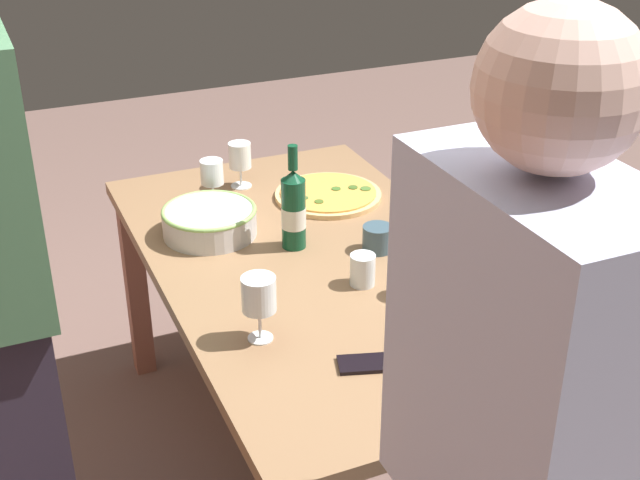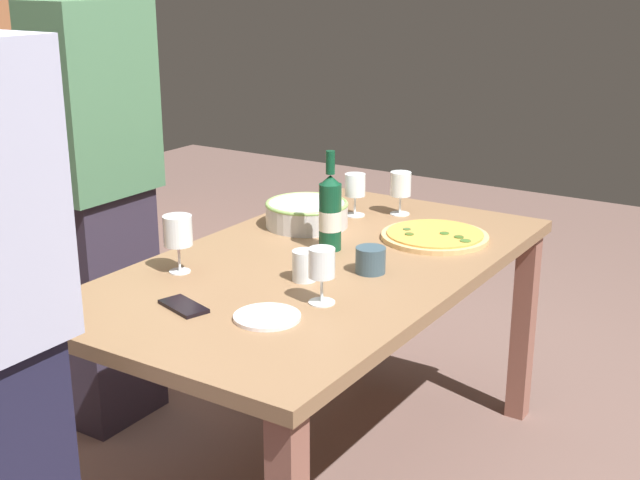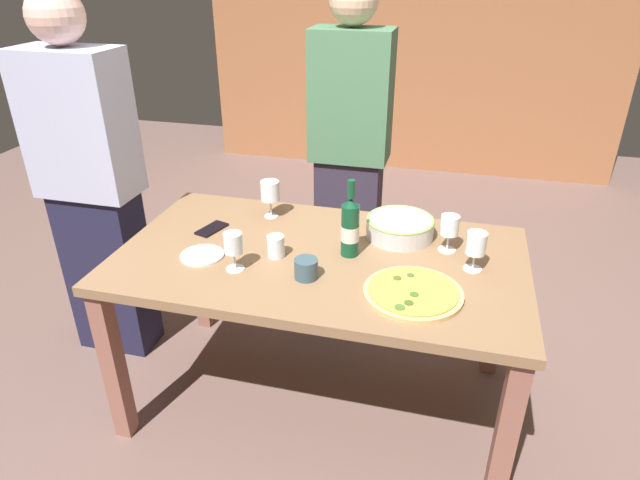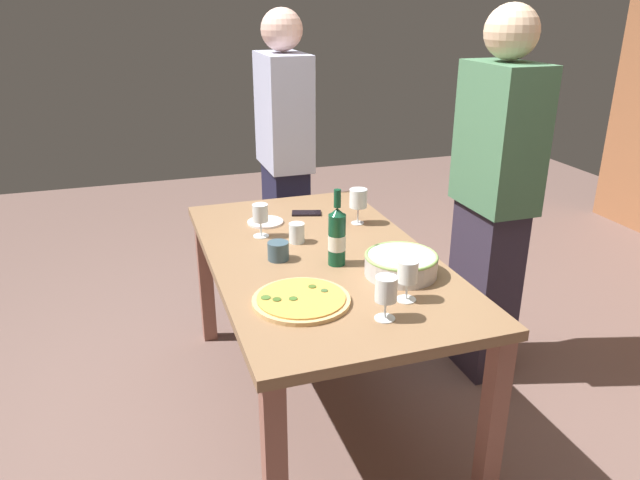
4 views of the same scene
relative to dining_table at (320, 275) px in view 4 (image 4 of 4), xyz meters
name	(u,v)px [view 4 (image 4 of 4)]	position (x,y,z in m)	size (l,w,h in m)	color
ground_plane	(320,403)	(0.00, 0.00, -0.66)	(8.00, 8.00, 0.00)	#71564F
dining_table	(320,275)	(0.00, 0.00, 0.00)	(1.60, 0.90, 0.75)	#8B6747
pizza	(301,300)	(0.38, -0.20, 0.10)	(0.35, 0.35, 0.02)	#DFB070
serving_bowl	(401,264)	(0.28, 0.24, 0.14)	(0.28, 0.28, 0.09)	silver
wine_bottle	(337,236)	(0.11, 0.03, 0.21)	(0.07, 0.07, 0.31)	#10452A
wine_glass_near_pizza	(408,273)	(0.48, 0.16, 0.20)	(0.07, 0.07, 0.15)	white
wine_glass_by_bottle	(260,214)	(-0.28, -0.19, 0.20)	(0.07, 0.07, 0.15)	white
wine_glass_far_left	(386,290)	(0.58, 0.04, 0.20)	(0.07, 0.07, 0.15)	white
wine_glass_far_right	(358,200)	(-0.30, 0.29, 0.21)	(0.08, 0.08, 0.17)	white
cup_amber	(297,233)	(-0.16, -0.05, 0.14)	(0.07, 0.07, 0.09)	white
cup_ceramic	(278,251)	(-0.01, -0.18, 0.13)	(0.09, 0.09, 0.08)	#3B5361
side_plate	(265,222)	(-0.45, -0.13, 0.10)	(0.17, 0.17, 0.01)	white
cell_phone	(306,213)	(-0.51, 0.10, 0.10)	(0.07, 0.14, 0.01)	black
person_host	(285,162)	(-1.11, 0.15, 0.21)	(0.43, 0.24, 1.70)	#1F1E38
person_guest_left	(493,199)	(-0.06, 0.86, 0.23)	(0.40, 0.24, 1.73)	#312A3A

